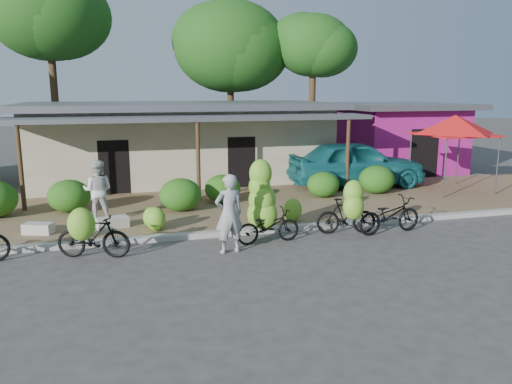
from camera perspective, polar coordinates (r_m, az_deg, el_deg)
ground at (r=11.73m, az=-1.69°, el=-7.72°), size 100.00×100.00×0.00m
sidewalk at (r=16.42m, az=-5.89°, el=-1.92°), size 60.00×6.00×0.12m
curb at (r=13.57m, az=-3.73°, el=-4.72°), size 60.00×0.25×0.15m
shop_main at (r=21.95m, az=-8.63°, el=5.81°), size 13.00×8.50×3.35m
shop_pink at (r=25.50m, az=15.62°, el=6.19°), size 6.00×6.00×3.25m
tree_far_center at (r=27.30m, az=-23.08°, el=18.54°), size 5.72×5.64×9.76m
tree_center_right at (r=28.11m, az=-3.42°, el=16.46°), size 6.14×6.10×8.62m
tree_near_right at (r=27.35m, az=6.09°, el=16.49°), size 4.23×4.03×7.84m
hedge_1 at (r=16.63m, az=-20.59°, el=-0.43°), size 1.31×1.18×1.02m
hedge_2 at (r=15.89m, az=-8.62°, el=-0.31°), size 1.33×1.20×1.04m
hedge_3 at (r=16.94m, az=-3.83°, el=0.39°), size 1.22×1.10×0.95m
hedge_4 at (r=17.93m, az=7.68°, el=0.86°), size 1.17×1.05×0.91m
hedge_5 at (r=18.93m, az=13.61°, el=1.40°), size 1.33×1.20×1.04m
red_canopy at (r=20.10m, az=21.79°, el=7.15°), size 3.50×3.50×2.86m
bike_left at (r=12.16m, az=-18.34°, el=-4.57°), size 1.80×1.37×1.36m
bike_center at (r=13.00m, az=0.93°, el=-1.96°), size 1.74×1.23×2.11m
bike_right at (r=13.64m, az=10.52°, el=-2.17°), size 1.71×1.26×1.61m
bike_far_right at (r=14.17m, az=15.01°, el=-2.57°), size 2.01×0.90×1.02m
loose_banana_a at (r=14.16m, az=-11.86°, el=-2.84°), size 0.47×0.40×0.58m
loose_banana_b at (r=13.78m, az=-11.38°, el=-3.05°), size 0.53×0.45×0.66m
loose_banana_c at (r=14.53m, az=4.23°, el=-2.04°), size 0.55×0.47×0.68m
sack_near at (r=14.42m, az=-16.09°, el=-3.37°), size 0.93×0.63×0.30m
sack_far at (r=14.52m, az=-23.63°, el=-3.83°), size 0.83×0.61×0.28m
vendor at (r=11.98m, az=-3.10°, el=-2.49°), size 0.77×0.57×1.94m
bystander at (r=15.24m, az=-17.63°, el=0.19°), size 0.99×0.85×1.78m
teal_van at (r=20.14m, az=11.39°, el=3.22°), size 5.48×2.50×1.82m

